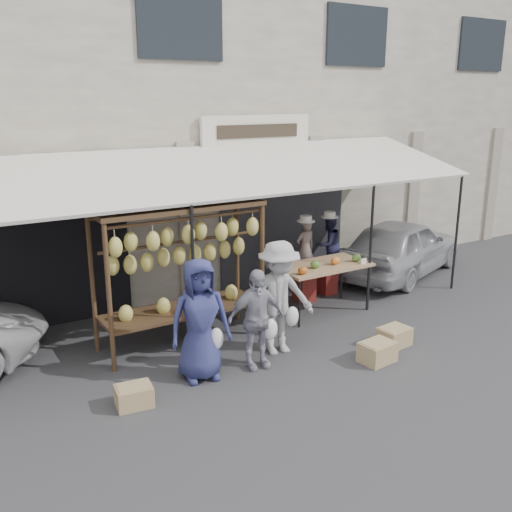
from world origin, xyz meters
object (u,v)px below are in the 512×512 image
(vendor_left, at_px, (305,249))
(customer_right, at_px, (279,298))
(produce_table, at_px, (323,267))
(customer_mid, at_px, (256,319))
(banana_rack, at_px, (181,248))
(vendor_right, at_px, (329,245))
(crate_near_b, at_px, (394,337))
(sedan, at_px, (401,247))
(customer_left, at_px, (200,320))
(crate_far, at_px, (134,396))
(crate_near_a, at_px, (377,352))

(vendor_left, relative_size, customer_right, 0.64)
(produce_table, relative_size, customer_mid, 1.15)
(banana_rack, bearing_deg, vendor_left, 11.65)
(banana_rack, distance_m, vendor_right, 3.56)
(banana_rack, relative_size, crate_near_b, 5.34)
(vendor_right, bearing_deg, sedan, 177.36)
(sedan, bearing_deg, customer_left, 89.37)
(produce_table, bearing_deg, customer_left, -159.99)
(crate_far, bearing_deg, banana_rack, 46.40)
(vendor_left, bearing_deg, customer_mid, 37.71)
(customer_left, height_order, customer_mid, customer_left)
(vendor_right, bearing_deg, customer_mid, 27.73)
(crate_far, bearing_deg, crate_near_a, -11.14)
(customer_mid, bearing_deg, customer_left, 179.30)
(crate_near_a, bearing_deg, customer_right, 135.22)
(produce_table, bearing_deg, vendor_right, 46.42)
(vendor_right, xyz_separation_m, customer_mid, (-2.90, -1.98, -0.27))
(produce_table, bearing_deg, vendor_left, 83.05)
(customer_left, bearing_deg, crate_far, -158.45)
(customer_right, relative_size, crate_near_a, 3.49)
(customer_right, distance_m, sedan, 4.89)
(produce_table, distance_m, customer_right, 1.88)
(vendor_left, height_order, customer_right, customer_right)
(vendor_right, height_order, crate_far, vendor_right)
(produce_table, distance_m, crate_far, 4.32)
(vendor_right, relative_size, customer_mid, 0.79)
(sedan, bearing_deg, customer_mid, 93.31)
(customer_left, bearing_deg, sedan, 27.82)
(produce_table, xyz_separation_m, crate_near_b, (0.07, -1.73, -0.72))
(banana_rack, relative_size, crate_far, 5.78)
(banana_rack, xyz_separation_m, crate_near_b, (2.78, -1.81, -1.42))
(crate_far, bearing_deg, produce_table, 18.12)
(crate_near_b, distance_m, sedan, 3.90)
(banana_rack, relative_size, produce_table, 1.53)
(crate_near_b, height_order, crate_far, crate_near_b)
(produce_table, distance_m, crate_near_b, 1.88)
(customer_right, bearing_deg, crate_far, -163.34)
(crate_near_b, bearing_deg, banana_rack, 146.97)
(customer_mid, height_order, crate_near_b, customer_mid)
(customer_mid, relative_size, crate_near_b, 3.03)
(vendor_right, xyz_separation_m, crate_near_b, (-0.66, -2.50, -0.86))
(vendor_left, bearing_deg, customer_left, 27.65)
(customer_mid, relative_size, crate_near_a, 2.94)
(vendor_right, bearing_deg, crate_near_b, 68.57)
(customer_left, bearing_deg, produce_table, 28.97)
(customer_left, height_order, crate_near_a, customer_left)
(vendor_right, relative_size, customer_left, 0.67)
(crate_near_a, relative_size, crate_far, 1.12)
(sedan, bearing_deg, banana_rack, 79.05)
(vendor_left, bearing_deg, crate_far, 23.66)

